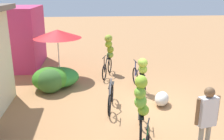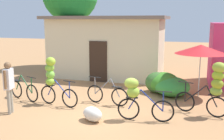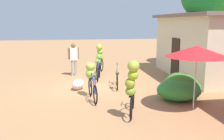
# 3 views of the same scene
# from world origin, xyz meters

# --- Properties ---
(ground_plane) EXTENTS (60.00, 60.00, 0.00)m
(ground_plane) POSITION_xyz_m (0.00, 0.00, 0.00)
(ground_plane) COLOR #AD7A4D
(shop_pink) EXTENTS (3.20, 2.80, 2.87)m
(shop_pink) POSITION_xyz_m (5.27, 5.53, 1.44)
(shop_pink) COLOR #C43566
(shop_pink) RESTS_ON ground
(hedge_bush_front_left) EXTENTS (0.96, 0.96, 0.88)m
(hedge_bush_front_left) POSITION_xyz_m (1.52, 3.20, 0.44)
(hedge_bush_front_left) COLOR #3A692C
(hedge_bush_front_left) RESTS_ON ground
(hedge_bush_front_right) EXTENTS (1.30, 1.34, 0.87)m
(hedge_bush_front_right) POSITION_xyz_m (1.79, 3.23, 0.44)
(hedge_bush_front_right) COLOR #3A8325
(hedge_bush_front_right) RESTS_ON ground
(hedge_bush_mid) EXTENTS (1.17, 1.09, 0.73)m
(hedge_bush_mid) POSITION_xyz_m (2.00, 3.35, 0.36)
(hedge_bush_mid) COLOR #2E8537
(hedge_bush_mid) RESTS_ON ground
(hedge_bush_by_door) EXTENTS (1.41, 1.59, 0.73)m
(hedge_bush_by_door) POSITION_xyz_m (2.15, 2.98, 0.37)
(hedge_bush_by_door) COLOR #348B35
(hedge_bush_by_door) RESTS_ON ground
(market_umbrella) EXTENTS (1.98, 1.98, 2.08)m
(market_umbrella) POSITION_xyz_m (3.18, 3.04, 1.90)
(market_umbrella) COLOR beige
(market_umbrella) RESTS_ON ground
(bicycle_near_pile) EXTENTS (1.62, 0.50, 1.72)m
(bicycle_near_pile) POSITION_xyz_m (-1.84, 0.54, 0.98)
(bicycle_near_pile) COLOR black
(bicycle_near_pile) RESTS_ON ground
(bicycle_center_loaded) EXTENTS (1.64, 0.34, 0.97)m
(bicycle_center_loaded) POSITION_xyz_m (-0.00, 1.11, 0.36)
(bicycle_center_loaded) COLOR black
(bicycle_center_loaded) RESTS_ON ground
(bicycle_by_shop) EXTENTS (1.71, 0.40, 1.31)m
(bicycle_by_shop) POSITION_xyz_m (1.34, -0.13, 0.79)
(bicycle_by_shop) COLOR black
(bicycle_by_shop) RESTS_ON ground
(bicycle_rightmost) EXTENTS (1.63, 0.66, 1.75)m
(bicycle_rightmost) POSITION_xyz_m (3.54, 0.89, 1.03)
(bicycle_rightmost) COLOR black
(bicycle_rightmost) RESTS_ON ground
(produce_sack) EXTENTS (0.82, 0.71, 0.44)m
(produce_sack) POSITION_xyz_m (0.08, -0.57, 0.22)
(produce_sack) COLOR silver
(produce_sack) RESTS_ON ground
(person_vendor) EXTENTS (0.29, 0.57, 1.71)m
(person_vendor) POSITION_xyz_m (-2.73, -0.70, 1.05)
(person_vendor) COLOR gray
(person_vendor) RESTS_ON ground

